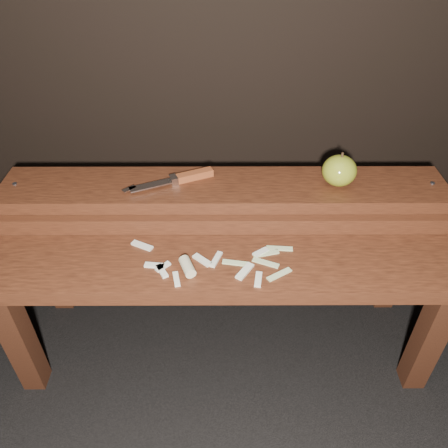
{
  "coord_description": "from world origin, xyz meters",
  "views": [
    {
      "loc": [
        -0.0,
        -0.81,
        1.14
      ],
      "look_at": [
        0.0,
        0.06,
        0.45
      ],
      "focal_mm": 35.0,
      "sensor_mm": 36.0,
      "label": 1
    }
  ],
  "objects_px": {
    "bench_front_tier": "(224,285)",
    "knife": "(184,178)",
    "apple": "(339,171)",
    "bench_rear_tier": "(224,211)"
  },
  "relations": [
    {
      "from": "bench_front_tier",
      "to": "knife",
      "type": "distance_m",
      "value": 0.31
    },
    {
      "from": "bench_front_tier",
      "to": "apple",
      "type": "distance_m",
      "value": 0.42
    },
    {
      "from": "bench_rear_tier",
      "to": "apple",
      "type": "relative_size",
      "value": 12.8
    },
    {
      "from": "bench_front_tier",
      "to": "apple",
      "type": "xyz_separation_m",
      "value": [
        0.3,
        0.23,
        0.19
      ]
    },
    {
      "from": "bench_front_tier",
      "to": "apple",
      "type": "height_order",
      "value": "apple"
    },
    {
      "from": "apple",
      "to": "knife",
      "type": "distance_m",
      "value": 0.41
    },
    {
      "from": "apple",
      "to": "bench_rear_tier",
      "type": "bearing_deg",
      "value": -179.18
    },
    {
      "from": "bench_rear_tier",
      "to": "apple",
      "type": "xyz_separation_m",
      "value": [
        0.3,
        0.0,
        0.13
      ]
    },
    {
      "from": "bench_front_tier",
      "to": "knife",
      "type": "xyz_separation_m",
      "value": [
        -0.11,
        0.25,
        0.16
      ]
    },
    {
      "from": "bench_front_tier",
      "to": "bench_rear_tier",
      "type": "bearing_deg",
      "value": 90.0
    }
  ]
}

